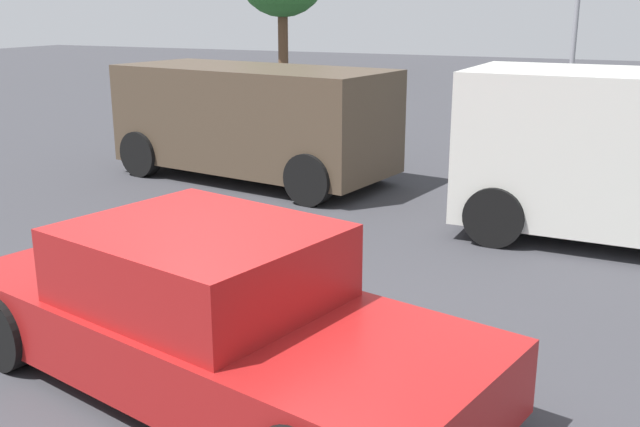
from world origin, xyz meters
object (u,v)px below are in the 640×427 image
dog (282,237)px  suv_dark (254,118)px  sedan_foreground (209,315)px  pedestrian (298,101)px

dog → suv_dark: bearing=-150.8°
sedan_foreground → pedestrian: bearing=125.2°
sedan_foreground → pedestrian: size_ratio=2.79×
suv_dark → sedan_foreground: bearing=-54.2°
sedan_foreground → dog: 3.01m
dog → suv_dark: suv_dark is taller
sedan_foreground → suv_dark: 7.24m
sedan_foreground → dog: size_ratio=6.83×
suv_dark → pedestrian: bearing=109.4°
suv_dark → pedestrian: 2.74m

